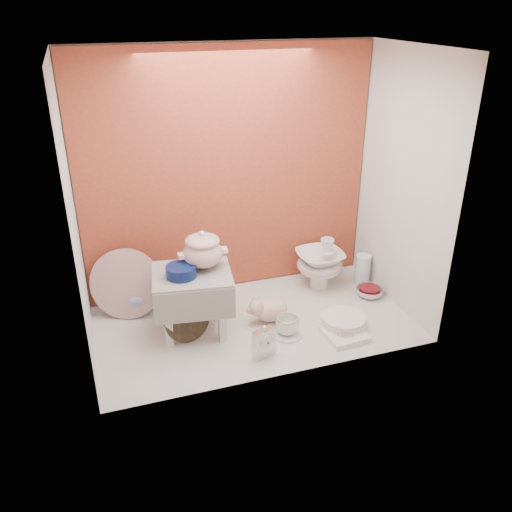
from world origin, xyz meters
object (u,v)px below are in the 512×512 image
(mantel_clock, at_px, (264,341))
(porcelain_tower, at_px, (320,263))
(blue_white_vase, at_px, (140,290))
(floral_platter, at_px, (126,284))
(step_stool, at_px, (193,302))
(dinner_plate_stack, at_px, (343,322))
(soup_tureen, at_px, (203,249))
(plush_pig, at_px, (271,310))
(crystal_bowl, at_px, (369,292))
(gold_rim_teacup, at_px, (287,325))

(mantel_clock, distance_m, porcelain_tower, 0.85)
(blue_white_vase, bearing_deg, floral_platter, -148.36)
(porcelain_tower, bearing_deg, blue_white_vase, 175.45)
(step_stool, xyz_separation_m, dinner_plate_stack, (0.81, -0.24, -0.15))
(step_stool, height_order, porcelain_tower, step_stool)
(soup_tureen, bearing_deg, plush_pig, -13.98)
(crystal_bowl, distance_m, porcelain_tower, 0.36)
(soup_tureen, xyz_separation_m, porcelain_tower, (0.80, 0.20, -0.31))
(plush_pig, relative_size, porcelain_tower, 0.73)
(floral_platter, distance_m, porcelain_tower, 1.22)
(blue_white_vase, xyz_separation_m, crystal_bowl, (1.39, -0.31, -0.09))
(mantel_clock, bearing_deg, dinner_plate_stack, -6.10)
(porcelain_tower, bearing_deg, floral_platter, 178.02)
(floral_platter, distance_m, gold_rim_teacup, 0.97)
(crystal_bowl, bearing_deg, soup_tureen, 179.12)
(crystal_bowl, bearing_deg, floral_platter, 169.99)
(gold_rim_teacup, xyz_separation_m, dinner_plate_stack, (0.33, -0.03, -0.03))
(floral_platter, xyz_separation_m, porcelain_tower, (1.22, -0.04, -0.04))
(gold_rim_teacup, bearing_deg, blue_white_vase, 143.40)
(blue_white_vase, bearing_deg, step_stool, -52.70)
(blue_white_vase, bearing_deg, plush_pig, -28.62)
(plush_pig, distance_m, crystal_bowl, 0.70)
(soup_tureen, relative_size, mantel_clock, 1.40)
(blue_white_vase, xyz_separation_m, plush_pig, (0.70, -0.38, -0.05))
(mantel_clock, relative_size, porcelain_tower, 0.55)
(blue_white_vase, relative_size, mantel_clock, 1.31)
(dinner_plate_stack, bearing_deg, porcelain_tower, 82.01)
(porcelain_tower, bearing_deg, crystal_bowl, -40.64)
(blue_white_vase, xyz_separation_m, dinner_plate_stack, (1.07, -0.58, -0.08))
(step_stool, relative_size, mantel_clock, 2.28)
(gold_rim_teacup, height_order, crystal_bowl, gold_rim_teacup)
(blue_white_vase, relative_size, crystal_bowl, 1.38)
(plush_pig, distance_m, porcelain_tower, 0.53)
(plush_pig, distance_m, gold_rim_teacup, 0.17)
(step_stool, height_order, plush_pig, step_stool)
(dinner_plate_stack, bearing_deg, blue_white_vase, 151.54)
(blue_white_vase, distance_m, plush_pig, 0.80)
(dinner_plate_stack, bearing_deg, step_stool, 163.44)
(plush_pig, height_order, crystal_bowl, plush_pig)
(dinner_plate_stack, bearing_deg, gold_rim_teacup, 174.60)
(mantel_clock, distance_m, crystal_bowl, 0.93)
(floral_platter, distance_m, mantel_clock, 0.91)
(soup_tureen, relative_size, crystal_bowl, 1.48)
(gold_rim_teacup, bearing_deg, soup_tureen, 147.56)
(plush_pig, xyz_separation_m, gold_rim_teacup, (0.04, -0.17, -0.01))
(dinner_plate_stack, distance_m, porcelain_tower, 0.51)
(plush_pig, xyz_separation_m, crystal_bowl, (0.69, 0.08, -0.05))
(step_stool, relative_size, blue_white_vase, 1.74)
(floral_platter, bearing_deg, dinner_plate_stack, -24.83)
(floral_platter, height_order, gold_rim_teacup, floral_platter)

